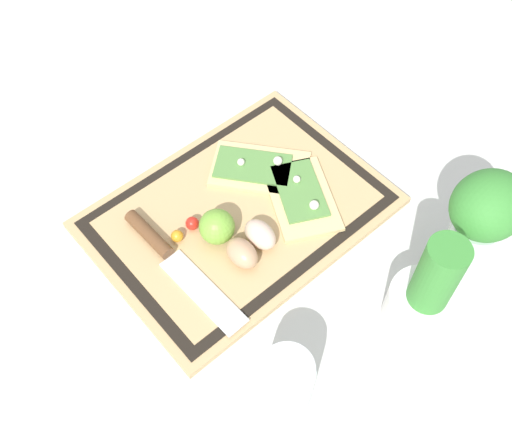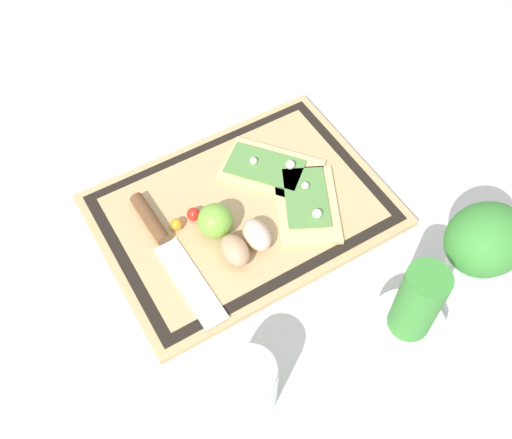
{
  "view_description": "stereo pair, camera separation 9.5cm",
  "coord_description": "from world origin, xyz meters",
  "views": [
    {
      "loc": [
        0.35,
        0.45,
        0.82
      ],
      "look_at": [
        0.0,
        0.04,
        0.03
      ],
      "focal_mm": 42.0,
      "sensor_mm": 36.0,
      "label": 1
    },
    {
      "loc": [
        0.28,
        0.5,
        0.82
      ],
      "look_at": [
        0.0,
        0.04,
        0.03
      ],
      "focal_mm": 42.0,
      "sensor_mm": 36.0,
      "label": 2
    }
  ],
  "objects": [
    {
      "name": "egg_pink",
      "position": [
        0.01,
        0.07,
        0.04
      ],
      "size": [
        0.04,
        0.06,
        0.04
      ],
      "primitive_type": "ellipsoid",
      "color": "beige",
      "rests_on": "cutting_board"
    },
    {
      "name": "cutting_board",
      "position": [
        0.0,
        0.0,
        0.01
      ],
      "size": [
        0.47,
        0.34,
        0.02
      ],
      "color": "tan",
      "rests_on": "ground_plane"
    },
    {
      "name": "ground_plane",
      "position": [
        0.0,
        0.0,
        0.0
      ],
      "size": [
        6.0,
        6.0,
        0.0
      ],
      "primitive_type": "plane",
      "color": "silver"
    },
    {
      "name": "sauce_jar",
      "position": [
        0.15,
        0.27,
        0.04
      ],
      "size": [
        0.07,
        0.07,
        0.1
      ],
      "color": "silver",
      "rests_on": "ground_plane"
    },
    {
      "name": "egg_brown",
      "position": [
        0.06,
        0.08,
        0.04
      ],
      "size": [
        0.04,
        0.06,
        0.04
      ],
      "primitive_type": "ellipsoid",
      "color": "tan",
      "rests_on": "cutting_board"
    },
    {
      "name": "herb_glass",
      "position": [
        -0.2,
        0.3,
        0.12
      ],
      "size": [
        0.11,
        0.1,
        0.2
      ],
      "color": "silver",
      "rests_on": "ground_plane"
    },
    {
      "name": "knife",
      "position": [
        0.14,
        -0.01,
        0.02
      ],
      "size": [
        0.04,
        0.26,
        0.02
      ],
      "color": "silver",
      "rests_on": "cutting_board"
    },
    {
      "name": "herb_pot",
      "position": [
        -0.07,
        0.32,
        0.07
      ],
      "size": [
        0.1,
        0.1,
        0.2
      ],
      "color": "white",
      "rests_on": "ground_plane"
    },
    {
      "name": "pizza_slice_far",
      "position": [
        -0.09,
        0.05,
        0.02
      ],
      "size": [
        0.16,
        0.18,
        0.02
      ],
      "color": "#DBBC7F",
      "rests_on": "cutting_board"
    },
    {
      "name": "cherry_tomato_yellow",
      "position": [
        0.11,
        -0.02,
        0.03
      ],
      "size": [
        0.02,
        0.02,
        0.02
      ],
      "primitive_type": "sphere",
      "color": "orange",
      "rests_on": "cutting_board"
    },
    {
      "name": "pizza_slice_near",
      "position": [
        -0.08,
        -0.04,
        0.02
      ],
      "size": [
        0.18,
        0.19,
        0.02
      ],
      "color": "#DBBC7F",
      "rests_on": "cutting_board"
    },
    {
      "name": "lime",
      "position": [
        0.06,
        0.02,
        0.04
      ],
      "size": [
        0.06,
        0.06,
        0.06
      ],
      "primitive_type": "sphere",
      "color": "#70A838",
      "rests_on": "cutting_board"
    },
    {
      "name": "cherry_tomato_red",
      "position": [
        0.08,
        -0.02,
        0.03
      ],
      "size": [
        0.02,
        0.02,
        0.02
      ],
      "primitive_type": "sphere",
      "color": "red",
      "rests_on": "cutting_board"
    }
  ]
}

